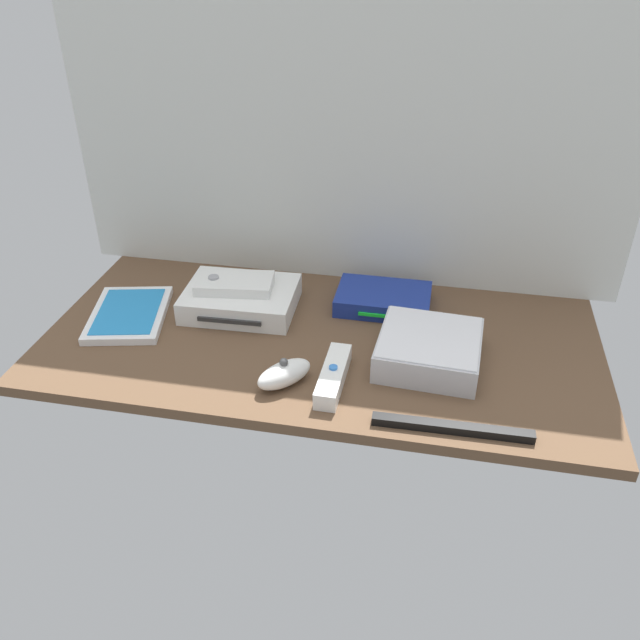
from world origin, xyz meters
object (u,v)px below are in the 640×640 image
object	(u,v)px
game_console	(241,299)
game_case	(128,315)
sensor_bar	(452,428)
remote_nunchuk	(284,374)
remote_classic_pad	(235,283)
network_router	(383,299)
remote_wand	(333,376)
mini_computer	(429,349)

from	to	relation	value
game_console	game_case	distance (cm)	21.42
sensor_bar	remote_nunchuk	bearing A→B (deg)	165.94
game_console	remote_classic_pad	xyz separation A→B (cm)	(-1.06, 0.12, 3.21)
network_router	remote_nunchuk	xyz separation A→B (cm)	(-13.04, -27.62, 0.34)
sensor_bar	network_router	bearing A→B (deg)	111.77
network_router	remote_classic_pad	bearing A→B (deg)	-167.98
remote_wand	sensor_bar	distance (cm)	21.11
remote_wand	network_router	bearing A→B (deg)	79.35
game_console	network_router	xyz separation A→B (cm)	(26.98, 6.07, -0.50)
sensor_bar	mini_computer	bearing A→B (deg)	103.91
remote_nunchuk	sensor_bar	size ratio (longest dim) A/B	0.43
game_console	game_case	bearing A→B (deg)	-161.50
sensor_bar	game_case	bearing A→B (deg)	160.60
game_case	remote_wand	xyz separation A→B (cm)	(41.75, -12.30, 0.75)
network_router	mini_computer	bearing A→B (deg)	-60.01
remote_wand	remote_nunchuk	world-z (taller)	remote_nunchuk
network_router	game_case	bearing A→B (deg)	-163.85
sensor_bar	game_console	bearing A→B (deg)	144.93
remote_classic_pad	remote_wand	bearing A→B (deg)	-48.34
remote_wand	remote_classic_pad	bearing A→B (deg)	139.65
mini_computer	remote_nunchuk	size ratio (longest dim) A/B	1.73
game_console	sensor_bar	bearing A→B (deg)	-36.12
network_router	remote_classic_pad	xyz separation A→B (cm)	(-28.04, -5.95, 3.71)
mini_computer	remote_classic_pad	size ratio (longest dim) A/B	1.18
remote_classic_pad	sensor_bar	xyz separation A→B (cm)	(42.29, -28.00, -4.71)
game_case	sensor_bar	distance (cm)	64.54
mini_computer	network_router	bearing A→B (deg)	119.95
game_console	remote_wand	distance (cm)	29.42
remote_classic_pad	game_console	bearing A→B (deg)	-13.65
network_router	sensor_bar	xyz separation A→B (cm)	(14.25, -33.95, -1.00)
remote_nunchuk	sensor_bar	world-z (taller)	remote_nunchuk
network_router	remote_nunchuk	world-z (taller)	remote_nunchuk
remote_wand	remote_nunchuk	xyz separation A→B (cm)	(-7.80, -1.75, 0.53)
game_console	sensor_bar	distance (cm)	49.79
mini_computer	remote_classic_pad	distance (cm)	39.35
game_case	network_router	distance (cm)	48.92
remote_classic_pad	remote_nunchuk	bearing A→B (deg)	-62.49
mini_computer	remote_classic_pad	bearing A→B (deg)	163.95
mini_computer	remote_wand	xyz separation A→B (cm)	(-14.92, -9.08, -1.13)
remote_nunchuk	sensor_bar	distance (cm)	28.04
mini_computer	sensor_bar	xyz separation A→B (cm)	(4.57, -17.15, -1.94)
mini_computer	sensor_bar	distance (cm)	17.86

